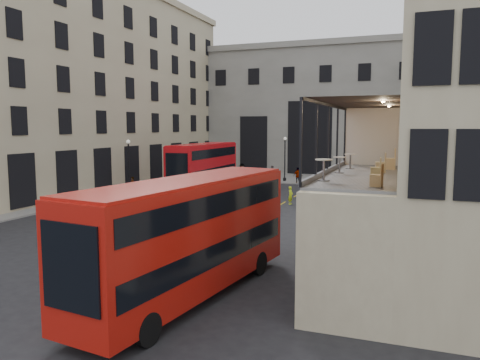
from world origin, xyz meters
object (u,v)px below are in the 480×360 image
(cafe_table_mid, at_px, (340,162))
(cyclist, at_px, (291,195))
(bus_far, at_px, (204,164))
(cafe_chair_a, at_px, (377,180))
(car_c, at_px, (206,185))
(pedestrian_b, at_px, (242,171))
(pedestrian_e, at_px, (132,185))
(cafe_chair_d, at_px, (390,163))
(street_lamp_b, at_px, (285,162))
(pedestrian_c, at_px, (298,176))
(street_lamp_a, at_px, (129,171))
(cafe_table_far, at_px, (350,159))
(bicycle, at_px, (186,211))
(cafe_table_near, at_px, (324,166))
(traffic_light_far, at_px, (194,163))
(car_b, at_px, (331,184))
(traffic_light_near, at_px, (272,185))
(pedestrian_a, at_px, (191,174))
(bus_near, at_px, (190,231))
(cafe_chair_c, at_px, (381,166))
(cafe_chair_b, at_px, (376,172))
(car_a, at_px, (256,192))
(pedestrian_d, at_px, (406,176))

(cafe_table_mid, bearing_deg, cyclist, 110.38)
(bus_far, height_order, cafe_chair_a, cafe_chair_a)
(car_c, distance_m, pedestrian_b, 12.18)
(pedestrian_e, distance_m, cafe_chair_d, 30.84)
(street_lamp_b, height_order, pedestrian_c, street_lamp_b)
(street_lamp_a, distance_m, car_c, 7.70)
(pedestrian_b, distance_m, cafe_table_far, 36.98)
(bicycle, height_order, cafe_table_near, cafe_table_near)
(pedestrian_e, bearing_deg, street_lamp_b, 139.76)
(traffic_light_far, xyz_separation_m, cafe_table_far, (20.63, -25.53, 2.64))
(bicycle, distance_m, pedestrian_e, 14.79)
(pedestrian_c, bearing_deg, cafe_chair_a, 68.63)
(street_lamp_a, distance_m, bicycle, 13.03)
(street_lamp_b, bearing_deg, car_b, -43.32)
(traffic_light_near, distance_m, pedestrian_e, 18.71)
(cafe_chair_d, bearing_deg, cafe_table_mid, -127.93)
(pedestrian_c, distance_m, cafe_table_mid, 33.71)
(street_lamp_b, xyz_separation_m, cafe_chair_d, (13.41, -31.27, 2.50))
(bus_far, distance_m, car_c, 2.59)
(pedestrian_a, bearing_deg, cafe_chair_a, -49.97)
(bus_near, xyz_separation_m, pedestrian_b, (-12.24, 38.91, -1.60))
(traffic_light_far, bearing_deg, bicycle, -65.63)
(street_lamp_a, height_order, cafe_chair_c, cafe_chair_c)
(street_lamp_b, bearing_deg, cafe_table_mid, -71.23)
(bicycle, bearing_deg, street_lamp_b, 12.98)
(pedestrian_a, height_order, cafe_table_far, cafe_table_far)
(cyclist, distance_m, cafe_table_mid, 19.82)
(street_lamp_b, bearing_deg, traffic_light_near, -77.20)
(car_b, relative_size, pedestrian_a, 2.35)
(cafe_table_near, xyz_separation_m, cafe_chair_b, (1.70, 1.66, -0.29))
(cafe_chair_b, bearing_deg, car_c, 127.26)
(cyclist, bearing_deg, cafe_table_near, -151.07)
(car_a, xyz_separation_m, car_b, (5.10, 8.78, -0.11))
(cyclist, xyz_separation_m, cafe_chair_b, (8.34, -19.60, 4.07))
(street_lamp_a, xyz_separation_m, bicycle, (10.14, -7.97, -1.89))
(pedestrian_a, bearing_deg, pedestrian_d, 24.56)
(street_lamp_a, relative_size, cafe_table_far, 7.64)
(cafe_chair_c, bearing_deg, cafe_chair_b, -90.66)
(car_b, height_order, cyclist, cyclist)
(car_c, relative_size, pedestrian_d, 3.36)
(pedestrian_d, height_order, cafe_chair_b, cafe_chair_b)
(pedestrian_e, bearing_deg, car_a, 86.39)
(traffic_light_near, height_order, pedestrian_b, traffic_light_near)
(traffic_light_far, bearing_deg, cafe_chair_b, -52.93)
(cyclist, bearing_deg, traffic_light_far, 66.57)
(traffic_light_far, height_order, pedestrian_b, traffic_light_far)
(cafe_chair_d, bearing_deg, pedestrian_c, 111.05)
(cafe_table_far, bearing_deg, car_b, 101.35)
(car_b, distance_m, pedestrian_b, 14.15)
(bus_far, xyz_separation_m, cafe_table_near, (17.40, -27.01, 2.42))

